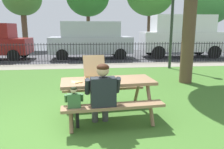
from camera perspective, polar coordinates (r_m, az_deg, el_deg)
ground at (r=5.71m, az=-12.99°, el=-6.59°), size 28.00×11.41×0.02m
cobblestone_walkway at (r=10.56m, az=-9.89°, el=2.12°), size 28.00×1.40×0.01m
street_asphalt at (r=14.43m, az=-8.93°, el=4.78°), size 28.00×6.44×0.01m
picnic_table_foreground at (r=4.41m, az=-1.10°, el=-3.57°), size 1.92×1.63×0.79m
pizza_box_open at (r=4.40m, az=-4.19°, el=-0.17°), size 0.50×0.59×0.46m
pizza_slice_on_table at (r=4.25m, az=-9.13°, el=-1.85°), size 0.25×0.28×0.02m
adult_at_table at (r=3.89m, az=-2.48°, el=-4.81°), size 0.63×0.61×1.19m
child_at_table at (r=3.87m, az=-9.66°, el=-7.46°), size 0.32×0.32×0.82m
iron_fence_streetside at (r=11.17m, az=-9.77°, el=5.41°), size 22.61×0.03×1.03m
lamp_post_walkway at (r=10.07m, az=15.22°, el=15.80°), size 0.28×0.28×4.13m
parked_car_center at (r=12.90m, az=-5.44°, el=8.94°), size 4.65×2.05×2.08m
parked_car_right at (r=14.03m, az=17.33°, el=9.56°), size 4.78×2.24×2.46m
far_tree_right at (r=21.11m, az=23.53°, el=16.21°), size 3.81×3.81×5.40m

